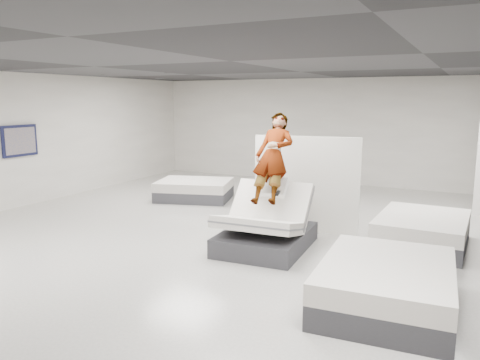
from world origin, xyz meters
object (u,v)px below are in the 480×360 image
Objects in this scene: person at (273,176)px; flat_bed_left_far at (194,190)px; hero_bed at (266,228)px; flat_bed_right_far at (422,231)px; remote at (278,193)px; wall_poster at (20,141)px; flat_bed_right_near at (386,285)px; divider_panel at (306,184)px.

flat_bed_left_far is at bearing 138.34° from person.
flat_bed_right_far is (2.41, 1.43, -0.10)m from hero_bed.
remote is 2.73m from flat_bed_right_far.
flat_bed_left_far is at bearing 38.10° from wall_poster.
remote is (0.22, -0.01, 0.65)m from hero_bed.
wall_poster reaches higher than flat_bed_right_far.
wall_poster is (-8.81, 1.80, 1.31)m from flat_bed_right_near.
flat_bed_right_far is at bearing 6.90° from wall_poster.
hero_bed is 0.88× the size of flat_bed_right_near.
remote is 0.07× the size of divider_panel.
hero_bed reaches higher than remote.
hero_bed is 2.81m from flat_bed_right_far.
flat_bed_right_near is 2.28× the size of wall_poster.
wall_poster reaches higher than flat_bed_right_near.
divider_panel is at bearing 8.73° from wall_poster.
divider_panel is at bearing 125.51° from flat_bed_right_near.
flat_bed_left_far is (-5.69, 1.47, -0.02)m from flat_bed_right_far.
wall_poster is at bearing 176.42° from person.
person is at bearing 142.13° from flat_bed_right_near.
flat_bed_right_near reaches higher than flat_bed_left_far.
divider_panel is 3.56m from flat_bed_right_near.
wall_poster is (-6.51, 0.02, 0.37)m from person.
divider_panel is at bearing 85.59° from remote.
remote is 0.15× the size of wall_poster.
flat_bed_right_near is at bearing -38.09° from flat_bed_left_far.
person is 0.89× the size of flat_bed_right_far.
divider_panel is 6.89m from wall_poster.
wall_poster reaches higher than flat_bed_left_far.
wall_poster is at bearing -141.90° from flat_bed_left_far.
divider_panel is 3.90m from flat_bed_left_far.
remote is 2.62m from flat_bed_right_near.
person reaches higher than flat_bed_right_near.
divider_panel reaches higher than remote.
flat_bed_right_far is 0.93× the size of flat_bed_left_far.
flat_bed_right_near is 9.09m from wall_poster.
hero_bed is 1.08× the size of person.
divider_panel is (0.02, 1.40, -0.07)m from remote.
person is at bearing -110.74° from divider_panel.
divider_panel is 0.97× the size of flat_bed_left_far.
flat_bed_right_far reaches higher than flat_bed_left_far.
hero_bed reaches higher than flat_bed_right_far.
person reaches higher than hero_bed.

